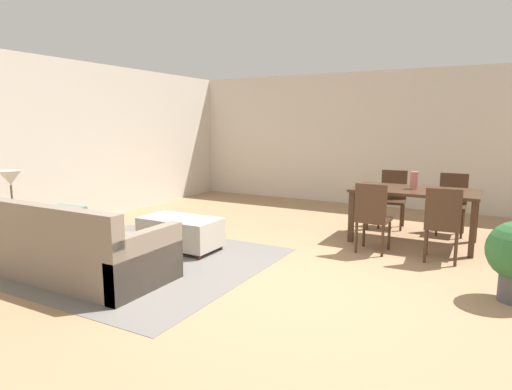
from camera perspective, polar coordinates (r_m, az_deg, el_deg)
ground_plane at (r=4.61m, az=5.03°, el=-11.92°), size 10.80×10.80×0.00m
wall_back at (r=9.10m, az=18.05°, el=6.90°), size 9.00×0.12×2.70m
wall_left at (r=7.64m, az=-25.83°, el=6.04°), size 0.12×11.00×2.70m
area_rug at (r=5.58m, az=-15.21°, el=-8.34°), size 3.00×2.80×0.01m
couch at (r=5.14m, az=-22.05°, el=-6.93°), size 1.94×0.98×0.86m
ottoman_table at (r=5.90m, az=-9.87°, el=-4.74°), size 1.06×0.58×0.43m
side_table at (r=6.15m, az=-29.14°, el=-3.19°), size 0.40×0.40×0.58m
table_lamp at (r=6.07m, az=-29.54°, el=1.75°), size 0.26×0.26×0.53m
dining_table at (r=6.48m, az=20.09°, el=-0.08°), size 1.67×0.94×0.76m
dining_chair_near_left at (r=5.79m, az=14.99°, el=-2.42°), size 0.41×0.41×0.92m
dining_chair_near_right at (r=5.67m, az=23.27°, el=-3.11°), size 0.43×0.43×0.92m
dining_chair_far_left at (r=7.38m, az=17.52°, el=-0.03°), size 0.43×0.43×0.92m
dining_chair_far_right at (r=7.24m, az=24.36°, el=-0.61°), size 0.40×0.40×0.92m
vase_centerpiece at (r=6.48m, az=20.05°, el=1.82°), size 0.11×0.11×0.24m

